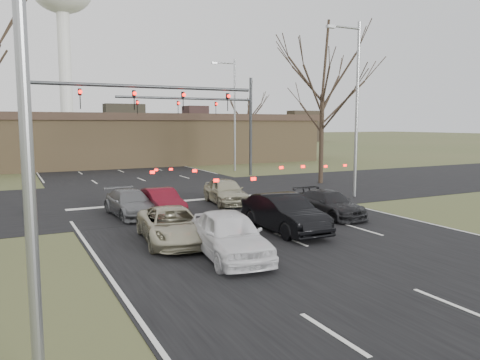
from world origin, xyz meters
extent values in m
plane|color=#48532C|center=(0.00, 0.00, 0.00)|extent=(360.00, 360.00, 0.00)
cube|color=black|center=(0.00, 60.00, 0.01)|extent=(14.00, 300.00, 0.02)
cube|color=black|center=(0.00, 15.00, 0.01)|extent=(200.00, 14.00, 0.02)
cube|color=olive|center=(2.00, 38.00, 2.30)|extent=(42.00, 10.00, 4.60)
cube|color=#38281E|center=(2.00, 38.00, 4.95)|extent=(42.40, 10.40, 0.70)
cylinder|color=silver|center=(6.00, 120.00, 17.00)|extent=(3.20, 3.20, 34.00)
cylinder|color=#383A3D|center=(-8.50, 13.00, 4.00)|extent=(0.24, 0.24, 8.00)
cylinder|color=#383A3D|center=(-2.50, 13.00, 6.20)|extent=(12.00, 0.18, 0.18)
imported|color=black|center=(-5.83, 13.00, 5.50)|extent=(0.16, 0.20, 1.00)
imported|color=black|center=(-3.17, 13.00, 5.50)|extent=(0.16, 0.20, 1.00)
imported|color=black|center=(-0.50, 13.00, 5.50)|extent=(0.16, 0.20, 1.00)
imported|color=black|center=(2.17, 13.00, 5.50)|extent=(0.16, 0.20, 1.00)
cylinder|color=#383A3D|center=(9.00, 23.00, 4.00)|extent=(0.24, 0.24, 8.00)
cylinder|color=#383A3D|center=(3.50, 23.00, 6.20)|extent=(11.00, 0.18, 0.18)
imported|color=black|center=(5.86, 23.00, 5.50)|extent=(0.16, 0.20, 1.00)
imported|color=black|center=(2.71, 23.00, 5.50)|extent=(0.16, 0.20, 1.00)
imported|color=black|center=(-0.43, 23.00, 5.50)|extent=(0.16, 0.20, 1.00)
cylinder|color=gray|center=(-9.00, -4.00, 5.00)|extent=(0.18, 0.18, 10.00)
cylinder|color=gray|center=(9.00, 10.00, 5.00)|extent=(0.18, 0.18, 10.00)
cylinder|color=gray|center=(8.00, 10.00, 9.60)|extent=(2.00, 0.12, 0.12)
cube|color=gray|center=(7.00, 10.00, 9.55)|extent=(0.50, 0.25, 0.15)
cylinder|color=gray|center=(9.50, 27.00, 5.00)|extent=(0.18, 0.18, 10.00)
cylinder|color=gray|center=(8.50, 27.00, 9.60)|extent=(2.00, 0.12, 0.12)
cube|color=gray|center=(7.50, 27.00, 9.55)|extent=(0.50, 0.25, 0.15)
cylinder|color=black|center=(11.00, 16.00, 3.16)|extent=(0.32, 0.32, 6.33)
cylinder|color=black|center=(15.00, 35.00, 2.48)|extent=(0.32, 0.32, 4.95)
imported|color=#B1AC8F|center=(-4.00, 4.63, 0.63)|extent=(2.63, 4.76, 1.26)
imported|color=white|center=(-3.00, 1.93, 0.76)|extent=(2.34, 4.66, 1.52)
imported|color=black|center=(0.50, 4.22, 0.75)|extent=(1.59, 4.55, 1.50)
imported|color=black|center=(4.00, 5.88, 0.60)|extent=(1.72, 4.15, 1.20)
imported|color=slate|center=(-4.18, 10.13, 0.61)|extent=(1.97, 4.30, 1.22)
imported|color=#520B16|center=(-2.80, 9.82, 0.62)|extent=(1.42, 3.80, 1.24)
imported|color=#B1AC8F|center=(1.16, 11.13, 0.69)|extent=(2.13, 4.24, 1.39)
camera|label=1|loc=(-9.29, -11.26, 4.29)|focal=35.00mm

